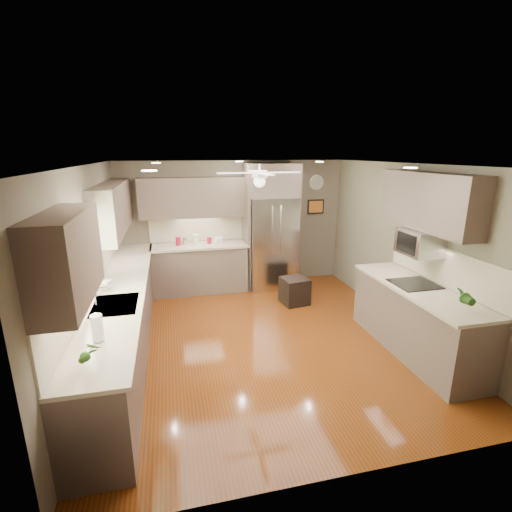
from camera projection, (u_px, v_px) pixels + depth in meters
name	position (u px, v px, depth m)	size (l,w,h in m)	color
floor	(264.00, 338.00, 5.48)	(5.00, 5.00, 0.00)	#4E230A
ceiling	(265.00, 165.00, 4.80)	(5.00, 5.00, 0.00)	white
wall_back	(233.00, 224.00, 7.48)	(4.50, 4.50, 0.00)	#62594A
wall_front	(347.00, 346.00, 2.80)	(4.50, 4.50, 0.00)	#62594A
wall_left	(91.00, 268.00, 4.64)	(5.00, 5.00, 0.00)	#62594A
wall_right	(407.00, 248.00, 5.63)	(5.00, 5.00, 0.00)	#62594A
canister_a	(178.00, 241.00, 7.04)	(0.10, 0.10, 0.16)	maroon
canister_b	(185.00, 241.00, 7.10)	(0.09, 0.09, 0.13)	silver
canister_c	(196.00, 240.00, 7.12)	(0.12, 0.12, 0.20)	beige
canister_d	(209.00, 241.00, 7.18)	(0.08, 0.08, 0.13)	maroon
soap_bottle	(107.00, 283.00, 4.75)	(0.08, 0.09, 0.19)	white
potted_plant_left	(90.00, 352.00, 3.04)	(0.14, 0.10, 0.27)	#275117
potted_plant_right	(465.00, 297.00, 4.14)	(0.17, 0.14, 0.30)	#275117
bowl	(219.00, 242.00, 7.19)	(0.23, 0.23, 0.06)	beige
left_run	(123.00, 317.00, 5.06)	(0.65, 4.70, 1.45)	brown
back_run	(200.00, 267.00, 7.25)	(1.85, 0.65, 1.45)	brown
uppers	(204.00, 207.00, 5.47)	(4.50, 4.70, 0.95)	brown
window	(82.00, 256.00, 4.10)	(0.05, 1.12, 0.92)	#BFF2B2
sink	(115.00, 307.00, 4.34)	(0.50, 0.70, 0.32)	silver
refrigerator	(271.00, 229.00, 7.33)	(1.06, 0.75, 2.45)	silver
right_run	(416.00, 318.00, 5.02)	(0.70, 2.20, 1.45)	brown
microwave	(420.00, 242.00, 5.01)	(0.43, 0.55, 0.34)	silver
ceiling_fan	(259.00, 176.00, 5.13)	(1.18, 1.18, 0.32)	white
recessed_lights	(255.00, 164.00, 5.17)	(2.84, 3.14, 0.01)	white
wall_clock	(317.00, 182.00, 7.63)	(0.30, 0.03, 0.30)	white
framed_print	(316.00, 207.00, 7.76)	(0.36, 0.03, 0.30)	black
stool	(295.00, 291.00, 6.70)	(0.50, 0.50, 0.50)	black
paper_towel	(97.00, 328.00, 3.45)	(0.11, 0.11, 0.27)	white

